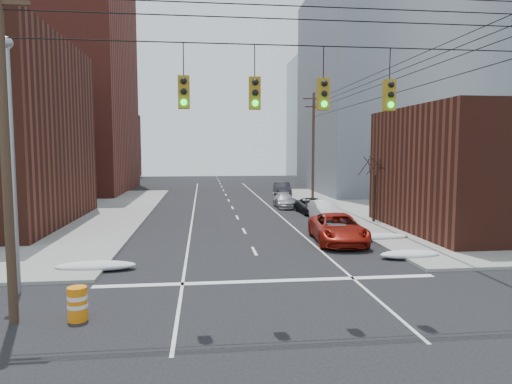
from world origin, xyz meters
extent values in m
plane|color=black|center=(0.00, 0.00, 0.00)|extent=(160.00, 160.00, 0.00)
cube|color=maroon|center=(-24.00, 48.00, 15.00)|extent=(24.00, 20.00, 30.00)
cube|color=#471F15|center=(-26.00, 74.00, 6.00)|extent=(22.00, 18.00, 12.00)
cube|color=gray|center=(22.00, 44.00, 12.50)|extent=(22.00, 20.00, 25.00)
cube|color=gray|center=(24.00, 70.00, 11.00)|extent=(20.00, 18.00, 22.00)
cylinder|color=#473323|center=(-8.50, 3.00, 5.50)|extent=(0.28, 0.28, 11.00)
cylinder|color=#473323|center=(8.50, 34.00, 5.50)|extent=(0.28, 0.28, 11.00)
cube|color=#473323|center=(8.50, 34.00, 10.40)|extent=(2.20, 0.12, 0.12)
cube|color=#473323|center=(8.50, 34.00, 9.60)|extent=(1.80, 0.12, 0.12)
cylinder|color=black|center=(0.00, 3.00, 8.60)|extent=(17.00, 0.04, 0.04)
cylinder|color=black|center=(-3.20, 3.00, 8.10)|extent=(0.03, 0.03, 1.00)
cube|color=olive|center=(-3.20, 3.00, 7.10)|extent=(0.35, 0.30, 1.00)
sphere|color=black|center=(-3.20, 2.83, 7.42)|extent=(0.20, 0.20, 0.20)
sphere|color=black|center=(-3.20, 2.83, 7.10)|extent=(0.20, 0.20, 0.20)
sphere|color=#0CE526|center=(-3.20, 2.83, 6.78)|extent=(0.20, 0.20, 0.20)
cylinder|color=black|center=(-1.00, 3.00, 8.10)|extent=(0.03, 0.03, 1.00)
cube|color=olive|center=(-1.00, 3.00, 7.10)|extent=(0.35, 0.30, 1.00)
sphere|color=black|center=(-1.00, 2.83, 7.42)|extent=(0.20, 0.20, 0.20)
sphere|color=black|center=(-1.00, 2.83, 7.10)|extent=(0.20, 0.20, 0.20)
sphere|color=#0CE526|center=(-1.00, 2.83, 6.78)|extent=(0.20, 0.20, 0.20)
cylinder|color=black|center=(1.20, 3.00, 8.10)|extent=(0.03, 0.03, 1.00)
cube|color=olive|center=(1.20, 3.00, 7.10)|extent=(0.35, 0.30, 1.00)
sphere|color=black|center=(1.20, 2.83, 7.42)|extent=(0.20, 0.20, 0.20)
sphere|color=black|center=(1.20, 2.83, 7.10)|extent=(0.20, 0.20, 0.20)
sphere|color=#0CE526|center=(1.20, 2.83, 6.78)|extent=(0.20, 0.20, 0.20)
cylinder|color=black|center=(3.40, 3.00, 8.10)|extent=(0.03, 0.03, 1.00)
cube|color=olive|center=(3.40, 3.00, 7.10)|extent=(0.35, 0.30, 1.00)
sphere|color=black|center=(3.40, 2.83, 7.42)|extent=(0.20, 0.20, 0.20)
sphere|color=black|center=(3.40, 2.83, 7.10)|extent=(0.20, 0.20, 0.20)
sphere|color=#0CE526|center=(3.40, 2.83, 6.78)|extent=(0.20, 0.20, 0.20)
cylinder|color=gray|center=(-9.50, 6.00, 4.50)|extent=(0.18, 0.18, 9.00)
sphere|color=gray|center=(-9.50, 6.00, 9.10)|extent=(0.44, 0.44, 0.44)
cylinder|color=black|center=(9.60, 20.00, 1.75)|extent=(0.20, 0.20, 3.50)
cylinder|color=black|center=(9.98, 20.12, 4.07)|extent=(0.27, 0.82, 1.19)
cylinder|color=black|center=(9.82, 20.57, 4.16)|extent=(1.17, 0.54, 1.38)
cylinder|color=black|center=(9.17, 20.74, 4.19)|extent=(1.44, 1.00, 1.48)
cylinder|color=black|center=(9.20, 20.06, 4.07)|extent=(0.17, 0.84, 1.19)
cylinder|color=black|center=(9.15, 19.58, 4.16)|extent=(0.82, 0.99, 1.40)
cylinder|color=black|center=(9.66, 19.15, 4.19)|extent=(1.74, 0.21, 1.43)
cylinder|color=black|center=(9.93, 19.77, 4.07)|extent=(0.48, 0.73, 1.20)
ellipsoid|color=silver|center=(-7.40, 9.00, 0.21)|extent=(3.50, 1.08, 0.42)
ellipsoid|color=silver|center=(7.40, 9.50, 0.21)|extent=(3.00, 1.08, 0.42)
ellipsoid|color=silver|center=(7.40, 14.00, 0.21)|extent=(4.00, 1.08, 0.42)
imported|color=maroon|center=(5.03, 13.72, 0.82)|extent=(3.21, 6.10, 1.64)
imported|color=#ADACB1|center=(4.85, 12.99, 0.64)|extent=(1.99, 3.90, 1.27)
imported|color=white|center=(6.40, 21.74, 0.74)|extent=(1.60, 4.50, 1.48)
imported|color=black|center=(6.40, 25.51, 0.64)|extent=(2.30, 4.67, 1.28)
imported|color=#A5A5AA|center=(4.80, 29.58, 0.63)|extent=(1.77, 4.34, 1.26)
imported|color=maroon|center=(6.40, 40.74, 0.61)|extent=(1.53, 3.60, 1.22)
imported|color=black|center=(6.40, 40.11, 0.78)|extent=(1.93, 4.85, 1.57)
imported|color=silver|center=(-15.32, 25.34, 0.84)|extent=(4.38, 2.37, 1.37)
imported|color=#A4A5A9|center=(-14.81, 29.66, 0.80)|extent=(5.16, 3.74, 1.30)
imported|color=black|center=(-16.57, 25.67, 0.94)|extent=(5.86, 4.21, 1.58)
imported|color=silver|center=(-16.58, 30.54, 0.81)|extent=(4.14, 2.66, 1.31)
cylinder|color=orange|center=(-6.58, 2.96, 0.54)|extent=(0.75, 0.75, 1.08)
cylinder|color=white|center=(-6.58, 2.96, 0.75)|extent=(0.76, 0.76, 0.13)
cylinder|color=white|center=(-6.58, 2.96, 0.48)|extent=(0.76, 0.76, 0.13)
camera|label=1|loc=(-2.64, -11.44, 5.35)|focal=32.00mm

